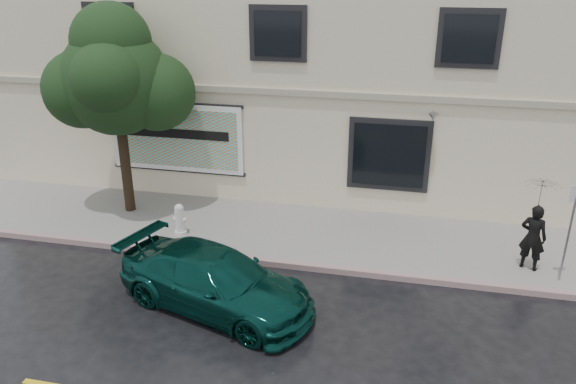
% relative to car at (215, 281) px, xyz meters
% --- Properties ---
extents(ground, '(90.00, 90.00, 0.00)m').
position_rel_car_xyz_m(ground, '(0.12, 0.50, -0.66)').
color(ground, black).
rests_on(ground, ground).
extents(sidewalk, '(20.00, 3.50, 0.15)m').
position_rel_car_xyz_m(sidewalk, '(0.12, 3.75, -0.58)').
color(sidewalk, gray).
rests_on(sidewalk, ground).
extents(curb, '(20.00, 0.18, 0.16)m').
position_rel_car_xyz_m(curb, '(0.12, 2.00, -0.58)').
color(curb, gray).
rests_on(curb, ground).
extents(building, '(20.00, 8.12, 7.00)m').
position_rel_car_xyz_m(building, '(0.13, 9.50, 2.84)').
color(building, beige).
rests_on(building, ground).
extents(billboard, '(4.30, 0.16, 2.20)m').
position_rel_car_xyz_m(billboard, '(-3.08, 5.42, 1.40)').
color(billboard, white).
rests_on(billboard, ground).
extents(car, '(4.90, 3.29, 1.31)m').
position_rel_car_xyz_m(car, '(0.00, 0.00, 0.00)').
color(car, '#08332D').
rests_on(car, ground).
extents(pedestrian, '(0.71, 0.60, 1.65)m').
position_rel_car_xyz_m(pedestrian, '(6.89, 2.97, 0.32)').
color(pedestrian, black).
rests_on(pedestrian, sidewalk).
extents(umbrella, '(0.96, 0.96, 0.63)m').
position_rel_car_xyz_m(umbrella, '(6.89, 2.97, 1.46)').
color(umbrella, black).
rests_on(umbrella, pedestrian).
extents(street_tree, '(2.98, 2.98, 5.34)m').
position_rel_car_xyz_m(street_tree, '(-4.11, 4.08, 3.32)').
color(street_tree, black).
rests_on(street_tree, sidewalk).
extents(fire_hydrant, '(0.36, 0.34, 0.87)m').
position_rel_car_xyz_m(fire_hydrant, '(-2.03, 2.90, -0.08)').
color(fire_hydrant, silver).
rests_on(fire_hydrant, sidewalk).
extents(sign_pole, '(0.30, 0.07, 2.41)m').
position_rel_car_xyz_m(sign_pole, '(7.51, 2.53, 0.95)').
color(sign_pole, gray).
rests_on(sign_pole, sidewalk).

